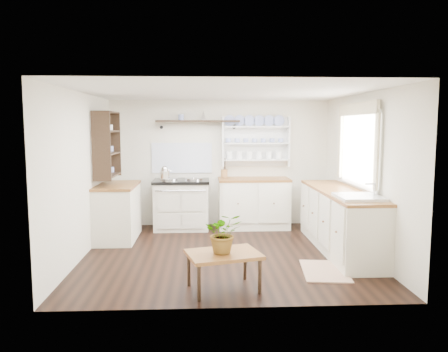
# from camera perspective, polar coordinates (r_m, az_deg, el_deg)

# --- Properties ---
(floor) EXTENTS (4.00, 3.80, 0.01)m
(floor) POSITION_cam_1_polar(r_m,az_deg,el_deg) (6.41, 0.15, -10.08)
(floor) COLOR black
(floor) RESTS_ON ground
(wall_back) EXTENTS (4.00, 0.02, 2.30)m
(wall_back) POSITION_cam_1_polar(r_m,az_deg,el_deg) (8.07, -0.54, 1.69)
(wall_back) COLOR #EDE4CC
(wall_back) RESTS_ON ground
(wall_right) EXTENTS (0.02, 3.80, 2.30)m
(wall_right) POSITION_cam_1_polar(r_m,az_deg,el_deg) (6.59, 17.80, 0.28)
(wall_right) COLOR #EDE4CC
(wall_right) RESTS_ON ground
(wall_left) EXTENTS (0.02, 3.80, 2.30)m
(wall_left) POSITION_cam_1_polar(r_m,az_deg,el_deg) (6.39, -18.05, 0.09)
(wall_left) COLOR #EDE4CC
(wall_left) RESTS_ON ground
(ceiling) EXTENTS (4.00, 3.80, 0.01)m
(ceiling) POSITION_cam_1_polar(r_m,az_deg,el_deg) (6.16, 0.16, 10.90)
(ceiling) COLOR white
(ceiling) RESTS_ON wall_back
(window) EXTENTS (0.08, 1.55, 1.22)m
(window) POSITION_cam_1_polar(r_m,az_deg,el_deg) (6.68, 17.06, 3.96)
(window) COLOR white
(window) RESTS_ON wall_right
(aga_cooker) EXTENTS (0.99, 0.69, 0.91)m
(aga_cooker) POSITION_cam_1_polar(r_m,az_deg,el_deg) (7.83, -5.58, -3.66)
(aga_cooker) COLOR beige
(aga_cooker) RESTS_ON floor
(back_cabinets) EXTENTS (1.27, 0.63, 0.90)m
(back_cabinets) POSITION_cam_1_polar(r_m,az_deg,el_deg) (7.91, 3.91, -3.47)
(back_cabinets) COLOR silver
(back_cabinets) RESTS_ON floor
(right_cabinets) EXTENTS (0.62, 2.43, 0.90)m
(right_cabinets) POSITION_cam_1_polar(r_m,az_deg,el_deg) (6.69, 14.87, -5.52)
(right_cabinets) COLOR silver
(right_cabinets) RESTS_ON floor
(belfast_sink) EXTENTS (0.55, 0.60, 0.45)m
(belfast_sink) POSITION_cam_1_polar(r_m,az_deg,el_deg) (5.93, 17.16, -3.78)
(belfast_sink) COLOR white
(belfast_sink) RESTS_ON right_cabinets
(left_cabinets) EXTENTS (0.62, 1.13, 0.90)m
(left_cabinets) POSITION_cam_1_polar(r_m,az_deg,el_deg) (7.30, -13.72, -4.49)
(left_cabinets) COLOR silver
(left_cabinets) RESTS_ON floor
(plate_rack) EXTENTS (1.20, 0.22, 0.90)m
(plate_rack) POSITION_cam_1_polar(r_m,az_deg,el_deg) (8.06, 4.10, 4.55)
(plate_rack) COLOR white
(plate_rack) RESTS_ON wall_back
(high_shelf) EXTENTS (1.50, 0.29, 0.16)m
(high_shelf) POSITION_cam_1_polar(r_m,az_deg,el_deg) (7.91, -3.43, 7.08)
(high_shelf) COLOR black
(high_shelf) RESTS_ON wall_back
(left_shelving) EXTENTS (0.28, 0.80, 1.05)m
(left_shelving) POSITION_cam_1_polar(r_m,az_deg,el_deg) (7.20, -15.06, 4.07)
(left_shelving) COLOR black
(left_shelving) RESTS_ON wall_left
(kettle) EXTENTS (0.17, 0.17, 0.21)m
(kettle) POSITION_cam_1_polar(r_m,az_deg,el_deg) (7.65, -7.76, 0.50)
(kettle) COLOR silver
(kettle) RESTS_ON aga_cooker
(utensil_crock) EXTENTS (0.12, 0.12, 0.14)m
(utensil_crock) POSITION_cam_1_polar(r_m,az_deg,el_deg) (7.87, 0.02, 0.33)
(utensil_crock) COLOR #A16D3B
(utensil_crock) RESTS_ON back_cabinets
(center_table) EXTENTS (0.91, 0.75, 0.43)m
(center_table) POSITION_cam_1_polar(r_m,az_deg,el_deg) (4.95, -0.06, -10.49)
(center_table) COLOR brown
(center_table) RESTS_ON floor
(potted_plant) EXTENTS (0.43, 0.37, 0.45)m
(potted_plant) POSITION_cam_1_polar(r_m,az_deg,el_deg) (4.88, -0.06, -7.43)
(potted_plant) COLOR #3F7233
(potted_plant) RESTS_ON center_table
(floor_rug) EXTENTS (0.64, 0.91, 0.02)m
(floor_rug) POSITION_cam_1_polar(r_m,az_deg,el_deg) (5.80, 13.01, -11.98)
(floor_rug) COLOR #9E725C
(floor_rug) RESTS_ON floor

